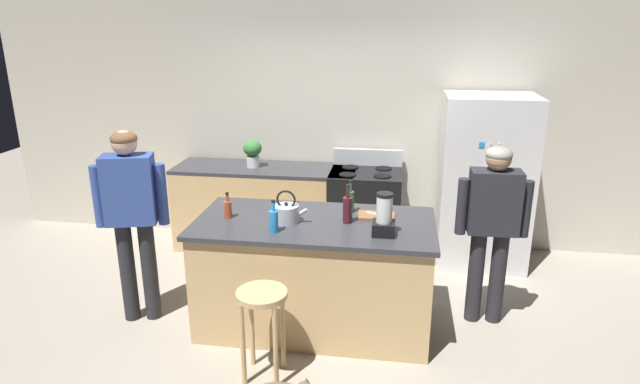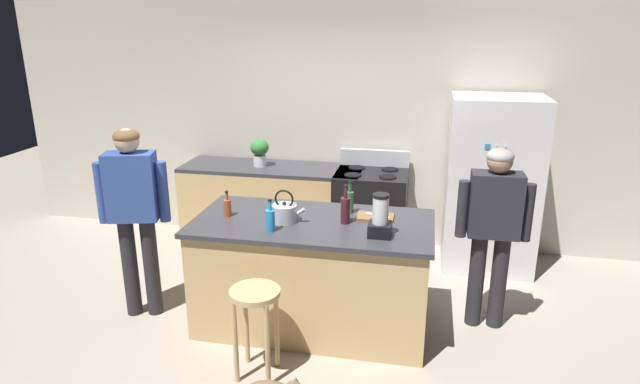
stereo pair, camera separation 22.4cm
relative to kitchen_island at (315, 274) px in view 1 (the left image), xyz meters
The scene contains 18 objects.
ground_plane 0.47m from the kitchen_island, ahead, with size 14.00×14.00×0.00m, color #9E9384.
back_wall 2.14m from the kitchen_island, 90.00° to the left, with size 8.00×0.10×2.70m, color beige.
kitchen_island is the anchor object (origin of this frame).
back_counter_run 1.74m from the kitchen_island, 117.30° to the left, with size 2.00×0.64×0.94m.
refrigerator 2.19m from the kitchen_island, 44.35° to the left, with size 0.90×0.73×1.78m.
stove_range 1.56m from the kitchen_island, 78.44° to the left, with size 0.76×0.65×1.12m.
person_by_island_left 1.59m from the kitchen_island, behind, with size 0.59×0.32×1.66m.
person_by_sink_right 1.53m from the kitchen_island, 11.14° to the left, with size 0.59×0.23×1.54m.
bar_stool 0.79m from the kitchen_island, 108.64° to the right, with size 0.36×0.36×0.68m.
potted_plant 1.92m from the kitchen_island, 120.96° to the left, with size 0.20×0.20×0.30m.
blender_appliance 0.85m from the kitchen_island, 19.95° to the right, with size 0.17×0.17×0.33m.
bottle_olive_oil 0.67m from the kitchen_island, 43.75° to the left, with size 0.07×0.07×0.28m.
bottle_soda 0.68m from the kitchen_island, 134.69° to the right, with size 0.07×0.07×0.26m.
bottle_wine 0.64m from the kitchen_island, ahead, with size 0.08×0.08×0.32m.
bottle_cooking_sauce 0.90m from the kitchen_island, behind, with size 0.06×0.06×0.22m.
tea_kettle 0.59m from the kitchen_island, 165.07° to the right, with size 0.28×0.20×0.27m.
cutting_board 0.70m from the kitchen_island, 19.03° to the left, with size 0.30×0.20×0.02m, color brown.
chef_knife 0.72m from the kitchen_island, 18.33° to the left, with size 0.22×0.03×0.01m, color #B7BABF.
Camera 1 is at (0.64, -3.98, 2.48)m, focal length 30.13 mm.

